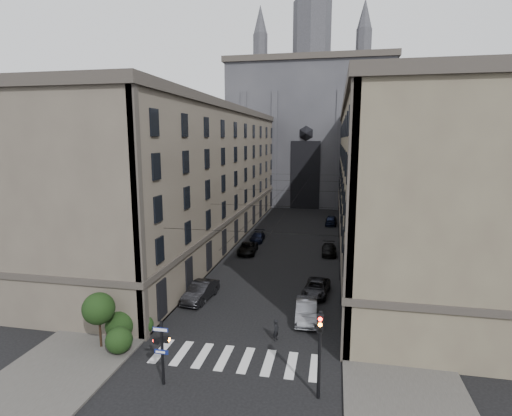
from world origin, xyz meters
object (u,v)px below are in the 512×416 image
Objects in this scene: pedestrian_signal_left at (162,348)px; car_right_midnear at (316,288)px; gothic_tower at (310,124)px; car_right_midfar at (329,250)px; car_left_far at (257,237)px; pedestrian at (276,330)px; car_left_midfar at (248,248)px; traffic_light_right at (320,345)px; car_left_near at (202,291)px; car_right_near at (306,311)px; car_left_midnear at (201,291)px; car_right_far at (331,220)px.

pedestrian_signal_left is 0.84× the size of car_right_midnear.
car_right_midfar is at bearing -82.70° from gothic_tower.
pedestrian_signal_left reaches higher than car_right_midnear.
pedestrian reaches higher than car_left_far.
pedestrian_signal_left reaches higher than car_left_midfar.
gothic_tower is 12.17× the size of car_right_midnear.
pedestrian_signal_left is at bearing -177.36° from traffic_light_right.
gothic_tower is 15.52× the size of car_left_near.
gothic_tower is 11.15× the size of traffic_light_right.
car_right_near is at bearing -89.49° from car_right_midnear.
car_left_midnear reaches higher than car_right_midnear.
car_right_midnear is at bearing 93.22° from traffic_light_right.
car_left_far is 11.24m from car_right_midfar.
car_left_midfar is 1.08× the size of car_left_far.
car_left_near is 21.28m from car_left_far.
car_left_far is (-4.50, -39.26, -17.16)m from gothic_tower.
pedestrian reaches higher than car_right_midnear.
pedestrian_signal_left is at bearing -74.23° from car_left_midnear.
car_right_near is at bearing -86.20° from gothic_tower.
car_right_near is at bearing -72.12° from car_left_far.
traffic_light_right is at bearing -88.47° from car_right_far.
car_left_far is (1.06, 21.25, 0.00)m from car_left_near.
car_left_far is (0.99, 21.75, -0.17)m from car_left_midnear.
traffic_light_right reaches higher than car_left_far.
car_left_midfar is at bearing -95.71° from gothic_tower.
car_left_near is at bearing 104.35° from car_left_midnear.
car_right_near reaches higher than car_left_midfar.
car_right_midfar is at bearing 72.67° from pedestrian_signal_left.
pedestrian_signal_left is 0.77× the size of traffic_light_right.
car_right_midnear is (8.25, 15.84, -1.66)m from pedestrian_signal_left.
car_left_midfar is 1.04× the size of car_right_far.
car_left_midnear is 9.81m from pedestrian.
gothic_tower is 14.50× the size of pedestrian_signal_left.
car_right_near is at bearing -8.17° from pedestrian.
car_left_near is at bearing 69.17° from pedestrian.
car_left_far is 0.92× the size of car_right_midnear.
car_left_midnear is 1.07× the size of car_right_far.
traffic_light_right is 10.26m from car_right_near.
pedestrian_signal_left is 2.53× the size of pedestrian.
car_left_midnear reaches higher than car_left_near.
gothic_tower is 43.08m from car_left_far.
traffic_light_right is 1.09× the size of car_right_midnear.
pedestrian is (-2.43, -9.34, 0.13)m from car_right_midnear.
car_right_near is 19.15m from car_right_midfar.
car_left_midfar is (1.00, 14.98, 0.03)m from car_left_near.
car_left_near is 0.85× the size of car_left_far.
pedestrian reaches higher than car_left_near.
car_left_midnear is 1.12× the size of car_left_far.
car_left_midnear reaches higher than pedestrian.
car_left_near is 0.78× the size of car_left_midfar.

